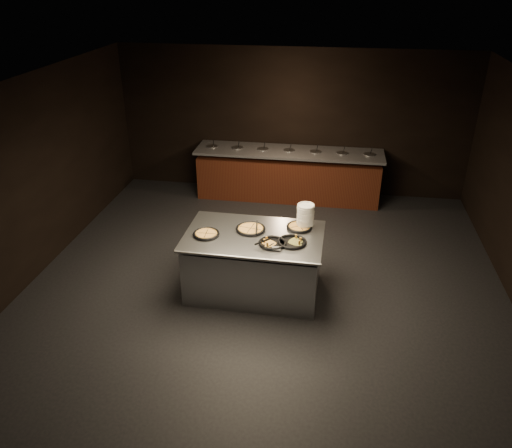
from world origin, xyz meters
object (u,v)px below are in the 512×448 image
object	(u,v)px
plate_stack	(305,216)
serving_counter	(254,264)
pan_veggie_whole	(206,234)
pan_cheese_whole	(251,229)

from	to	relation	value
plate_stack	serving_counter	bearing A→B (deg)	-152.41
plate_stack	pan_veggie_whole	world-z (taller)	plate_stack
serving_counter	pan_cheese_whole	size ratio (longest dim) A/B	4.59
serving_counter	pan_cheese_whole	world-z (taller)	pan_cheese_whole
serving_counter	pan_cheese_whole	xyz separation A→B (m)	(-0.07, 0.13, 0.50)
plate_stack	pan_veggie_whole	bearing A→B (deg)	-160.57
serving_counter	pan_veggie_whole	bearing A→B (deg)	-169.16
serving_counter	plate_stack	xyz separation A→B (m)	(0.68, 0.36, 0.65)
serving_counter	plate_stack	bearing A→B (deg)	28.56
pan_cheese_whole	serving_counter	bearing A→B (deg)	-63.04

